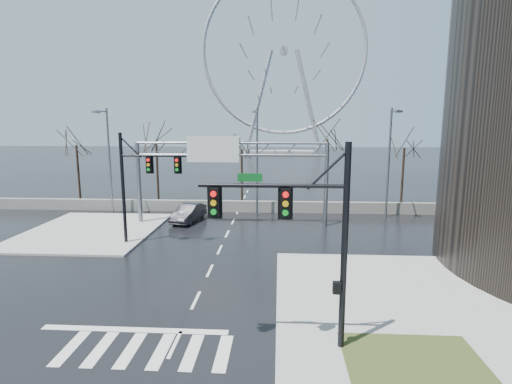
# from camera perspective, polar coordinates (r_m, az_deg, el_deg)

# --- Properties ---
(ground) EXTENTS (260.00, 260.00, 0.00)m
(ground) POSITION_cam_1_polar(r_m,az_deg,el_deg) (20.67, -8.60, -15.03)
(ground) COLOR black
(ground) RESTS_ON ground
(sidewalk_right_ext) EXTENTS (12.00, 10.00, 0.15)m
(sidewalk_right_ext) POSITION_cam_1_polar(r_m,az_deg,el_deg) (22.84, 18.63, -12.76)
(sidewalk_right_ext) COLOR gray
(sidewalk_right_ext) RESTS_ON ground
(sidewalk_far) EXTENTS (10.00, 12.00, 0.15)m
(sidewalk_far) POSITION_cam_1_polar(r_m,az_deg,el_deg) (34.93, -22.41, -5.14)
(sidewalk_far) COLOR gray
(sidewalk_far) RESTS_ON ground
(grass_strip) EXTENTS (5.00, 4.00, 0.02)m
(grass_strip) POSITION_cam_1_polar(r_m,az_deg,el_deg) (16.56, 21.80, -21.80)
(grass_strip) COLOR #303F1A
(grass_strip) RESTS_ON sidewalk_near
(barrier_wall) EXTENTS (52.00, 0.50, 1.10)m
(barrier_wall) POSITION_cam_1_polar(r_m,az_deg,el_deg) (39.38, -2.64, -2.05)
(barrier_wall) COLOR slate
(barrier_wall) RESTS_ON ground
(signal_mast_near) EXTENTS (5.52, 0.41, 8.00)m
(signal_mast_near) POSITION_cam_1_polar(r_m,az_deg,el_deg) (14.82, 7.44, -5.03)
(signal_mast_near) COLOR black
(signal_mast_near) RESTS_ON ground
(signal_mast_far) EXTENTS (4.72, 0.41, 8.00)m
(signal_mast_far) POSITION_cam_1_polar(r_m,az_deg,el_deg) (29.29, -16.50, 1.93)
(signal_mast_far) COLOR black
(signal_mast_far) RESTS_ON ground
(sign_gantry) EXTENTS (16.36, 0.40, 7.60)m
(sign_gantry) POSITION_cam_1_polar(r_m,az_deg,el_deg) (33.76, -4.23, 3.91)
(sign_gantry) COLOR slate
(sign_gantry) RESTS_ON ground
(streetlight_left) EXTENTS (0.50, 2.55, 10.00)m
(streetlight_left) POSITION_cam_1_polar(r_m,az_deg,el_deg) (39.96, -20.44, 5.25)
(streetlight_left) COLOR slate
(streetlight_left) RESTS_ON ground
(streetlight_mid) EXTENTS (0.50, 2.55, 10.00)m
(streetlight_mid) POSITION_cam_1_polar(r_m,az_deg,el_deg) (36.65, 0.12, 5.51)
(streetlight_mid) COLOR slate
(streetlight_mid) RESTS_ON ground
(streetlight_right) EXTENTS (0.50, 2.55, 10.00)m
(streetlight_right) POSITION_cam_1_polar(r_m,az_deg,el_deg) (37.92, 18.62, 5.14)
(streetlight_right) COLOR slate
(streetlight_right) RESTS_ON ground
(tree_far_left) EXTENTS (3.50, 3.50, 7.00)m
(tree_far_left) POSITION_cam_1_polar(r_m,az_deg,el_deg) (47.83, -24.23, 5.28)
(tree_far_left) COLOR black
(tree_far_left) RESTS_ON ground
(tree_left) EXTENTS (3.75, 3.75, 7.50)m
(tree_left) POSITION_cam_1_polar(r_m,az_deg,el_deg) (43.90, -14.04, 6.05)
(tree_left) COLOR black
(tree_left) RESTS_ON ground
(tree_center) EXTENTS (3.25, 3.25, 6.50)m
(tree_center) POSITION_cam_1_polar(r_m,az_deg,el_deg) (43.16, -2.06, 5.20)
(tree_center) COLOR black
(tree_center) RESTS_ON ground
(tree_right) EXTENTS (3.90, 3.90, 7.80)m
(tree_right) POSITION_cam_1_polar(r_m,az_deg,el_deg) (42.19, 10.14, 6.37)
(tree_right) COLOR black
(tree_right) RESTS_ON ground
(tree_far_right) EXTENTS (3.40, 3.40, 6.80)m
(tree_far_right) POSITION_cam_1_polar(r_m,az_deg,el_deg) (44.38, 20.38, 5.04)
(tree_far_right) COLOR black
(tree_far_right) RESTS_ON ground
(ferris_wheel) EXTENTS (45.00, 6.00, 50.91)m
(ferris_wheel) POSITION_cam_1_polar(r_m,az_deg,el_deg) (114.67, 4.00, 18.58)
(ferris_wheel) COLOR gray
(ferris_wheel) RESTS_ON ground
(car) EXTENTS (2.53, 4.91, 1.54)m
(car) POSITION_cam_1_polar(r_m,az_deg,el_deg) (36.00, -9.62, -2.95)
(car) COLOR black
(car) RESTS_ON ground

